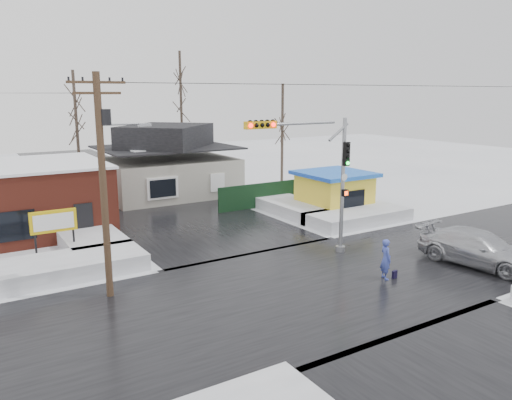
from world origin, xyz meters
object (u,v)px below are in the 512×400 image
utility_pole (104,174)px  pedestrian (386,259)px  car (478,249)px  kiosk (334,192)px  marquee_sign (54,223)px  traffic_signal (320,169)px

utility_pole → pedestrian: utility_pole is taller
utility_pole → car: 17.66m
kiosk → car: (-1.25, -12.12, -0.62)m
marquee_sign → pedestrian: marquee_sign is taller
traffic_signal → kiosk: 10.43m
traffic_signal → utility_pole: size_ratio=0.78×
marquee_sign → kiosk: (18.50, 0.50, -0.46)m
traffic_signal → kiosk: size_ratio=1.52×
marquee_sign → kiosk: 18.51m
utility_pole → pedestrian: size_ratio=4.87×
traffic_signal → marquee_sign: size_ratio=2.75×
car → pedestrian: bearing=159.2°
traffic_signal → pedestrian: size_ratio=3.79×
traffic_signal → utility_pole: 10.39m
traffic_signal → car: 8.57m
utility_pole → pedestrian: 12.62m
kiosk → pedestrian: (-6.44, -11.08, -0.54)m
kiosk → pedestrian: size_ratio=2.49×
car → marquee_sign: bearing=136.6°
utility_pole → marquee_sign: utility_pole is taller
traffic_signal → pedestrian: 5.46m
utility_pole → kiosk: bearing=20.4°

